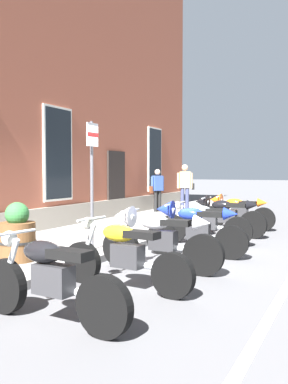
{
  "coord_description": "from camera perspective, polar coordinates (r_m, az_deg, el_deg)",
  "views": [
    {
      "loc": [
        -7.84,
        -4.01,
        1.65
      ],
      "look_at": [
        0.43,
        -0.0,
        1.19
      ],
      "focal_mm": 40.33,
      "sensor_mm": 36.0,
      "label": 1
    }
  ],
  "objects": [
    {
      "name": "pedestrian_blue_top",
      "position": [
        15.97,
        1.77,
        0.53
      ],
      "size": [
        0.63,
        0.37,
        1.57
      ],
      "color": "black",
      "rests_on": "sidewalk"
    },
    {
      "name": "motorcycle_white_sport",
      "position": [
        7.12,
        1.58,
        -5.86
      ],
      "size": [
        0.62,
        2.14,
        1.06
      ],
      "color": "black",
      "rests_on": "ground_plane"
    },
    {
      "name": "parking_sign",
      "position": [
        8.28,
        -6.88,
        3.27
      ],
      "size": [
        0.36,
        0.07,
        2.45
      ],
      "color": "#4C4C51",
      "rests_on": "sidewalk"
    },
    {
      "name": "motorcycle_blue_sport",
      "position": [
        8.34,
        6.38,
        -4.55
      ],
      "size": [
        0.62,
        2.01,
        1.07
      ],
      "color": "black",
      "rests_on": "ground_plane"
    },
    {
      "name": "motorcycle_black_sport",
      "position": [
        10.99,
        10.39,
        -2.88
      ],
      "size": [
        0.62,
        2.05,
        1.04
      ],
      "color": "black",
      "rests_on": "ground_plane"
    },
    {
      "name": "barrel_planter",
      "position": [
        7.57,
        -16.39,
        -5.6
      ],
      "size": [
        0.63,
        0.63,
        0.99
      ],
      "color": "brown",
      "rests_on": "sidewalk"
    },
    {
      "name": "ground_plane",
      "position": [
        8.96,
        -1.23,
        -7.77
      ],
      "size": [
        140.0,
        140.0,
        0.0
      ],
      "primitive_type": "plane",
      "color": "#4C4C4F"
    },
    {
      "name": "motorcycle_black_naked",
      "position": [
        4.81,
        -12.49,
        -11.28
      ],
      "size": [
        0.62,
        2.07,
        0.97
      ],
      "color": "black",
      "rests_on": "ground_plane"
    },
    {
      "name": "pedestrian_tan_coat",
      "position": [
        16.36,
        5.45,
        0.98
      ],
      "size": [
        0.42,
        0.6,
        1.75
      ],
      "color": "#2D3351",
      "rests_on": "sidewalk"
    },
    {
      "name": "motorcycle_yellow_naked",
      "position": [
        6.02,
        -2.74,
        -8.35
      ],
      "size": [
        0.62,
        2.12,
        0.97
      ],
      "color": "black",
      "rests_on": "ground_plane"
    },
    {
      "name": "motorcycle_orange_sport",
      "position": [
        12.38,
        11.99,
        -2.34
      ],
      "size": [
        0.62,
        2.05,
        1.0
      ],
      "color": "black",
      "rests_on": "ground_plane"
    },
    {
      "name": "sidewalk",
      "position": [
        9.75,
        -9.51,
        -6.54
      ],
      "size": [
        27.96,
        3.13,
        0.13
      ],
      "primitive_type": "cube",
      "color": "slate",
      "rests_on": "ground_plane"
    },
    {
      "name": "motorcycle_grey_naked",
      "position": [
        9.75,
        7.91,
        -4.1
      ],
      "size": [
        0.62,
        2.12,
        0.94
      ],
      "color": "black",
      "rests_on": "ground_plane"
    }
  ]
}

